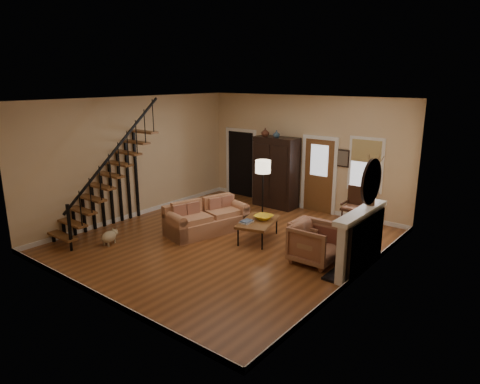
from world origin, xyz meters
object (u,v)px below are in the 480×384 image
Objects in this scene: coffee_table at (258,230)px; floor_lamp at (263,193)px; side_chair at (353,207)px; sofa at (207,218)px; armoire at (276,172)px; armchair_right at (310,236)px; armchair_left at (315,243)px.

floor_lamp is at bearing 120.35° from coffee_table.
floor_lamp reaches higher than side_chair.
side_chair reaches higher than coffee_table.
floor_lamp is (0.75, 1.34, 0.48)m from sofa.
armoire is 3.55m from armchair_right.
armoire reaches higher than armchair_left.
armchair_left is at bearing -10.27° from coffee_table.
side_chair is (1.90, 1.41, -0.35)m from floor_lamp.
side_chair is at bearing -4.48° from armoire.
sofa is at bearing 100.85° from armchair_right.
coffee_table is at bearing 30.35° from sofa.
sofa reaches higher than coffee_table.
armchair_right is (2.61, 0.55, -0.04)m from sofa.
side_chair is at bearing 61.07° from sofa.
armchair_left is at bearing -141.85° from armchair_right.
floor_lamp is at bearing -143.35° from side_chair.
floor_lamp is (-1.86, 0.79, 0.52)m from armchair_right.
floor_lamp is at bearing 75.85° from sofa.
sofa is 2.66m from armchair_right.
floor_lamp reaches higher than armchair_right.
armchair_right is at bearing -90.96° from side_chair.
sofa is (-0.09, -2.96, -0.67)m from armoire.
sofa is 2.01× the size of side_chair.
armoire is 1.67× the size of coffee_table.
coffee_table is (1.32, 0.37, -0.14)m from sofa.
armoire is 1.22× the size of floor_lamp.
armchair_right is (-0.41, 0.50, -0.07)m from armchair_left.
side_chair is (1.32, 2.39, 0.27)m from coffee_table.
armchair_left is 0.90× the size of side_chair.
sofa is 1.19× the size of floor_lamp.
armchair_right is at bearing 26.89° from sofa.
armchair_left is (3.01, 0.06, 0.03)m from sofa.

